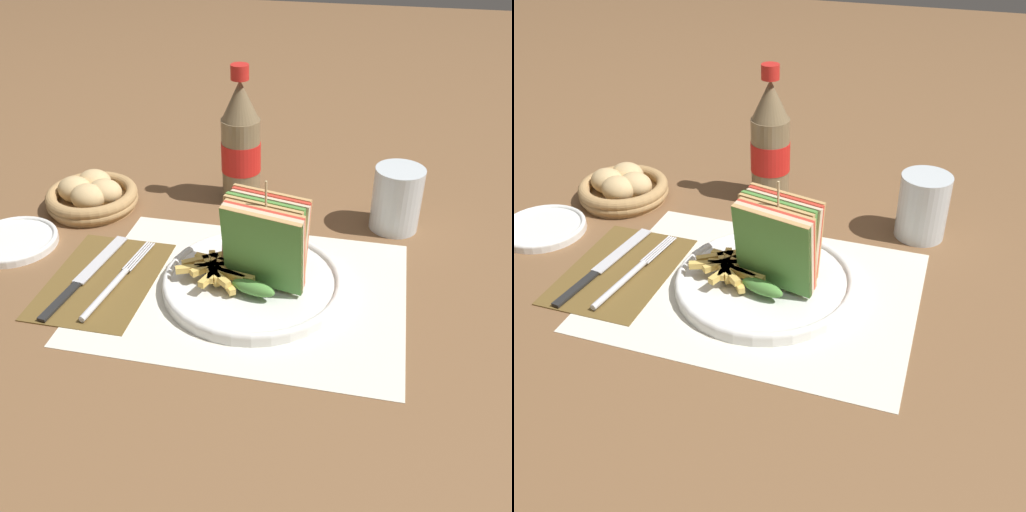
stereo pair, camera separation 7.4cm
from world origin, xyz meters
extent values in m
plane|color=brown|center=(0.00, 0.00, 0.00)|extent=(4.00, 4.00, 0.00)
cube|color=silver|center=(-0.02, 0.01, 0.00)|extent=(0.44, 0.33, 0.00)
cylinder|color=white|center=(-0.02, 0.02, 0.01)|extent=(0.25, 0.25, 0.01)
torus|color=white|center=(-0.02, 0.02, 0.01)|extent=(0.25, 0.25, 0.01)
cube|color=tan|center=(0.00, 0.00, 0.08)|extent=(0.11, 0.04, 0.11)
cube|color=#518E3D|center=(0.00, 0.00, 0.08)|extent=(0.11, 0.04, 0.11)
cube|color=beige|center=(0.00, 0.01, 0.08)|extent=(0.11, 0.04, 0.11)
cube|color=red|center=(0.00, 0.02, 0.08)|extent=(0.11, 0.04, 0.11)
cube|color=tan|center=(0.00, 0.02, 0.07)|extent=(0.11, 0.04, 0.11)
ellipsoid|color=#518E3D|center=(-0.01, -0.02, 0.03)|extent=(0.07, 0.03, 0.02)
cube|color=tan|center=(-0.01, 0.03, 0.07)|extent=(0.11, 0.04, 0.11)
cube|color=#518E3D|center=(-0.01, 0.03, 0.08)|extent=(0.11, 0.04, 0.11)
cube|color=beige|center=(0.00, 0.04, 0.08)|extent=(0.11, 0.04, 0.11)
cube|color=red|center=(0.00, 0.05, 0.08)|extent=(0.11, 0.04, 0.11)
cube|color=tan|center=(0.00, 0.05, 0.08)|extent=(0.11, 0.04, 0.11)
ellipsoid|color=#518E3D|center=(-0.01, 0.02, 0.03)|extent=(0.07, 0.03, 0.02)
cylinder|color=tan|center=(0.00, 0.03, 0.09)|extent=(0.00, 0.00, 0.15)
cube|color=#E0B756|center=(-0.08, 0.01, 0.02)|extent=(0.04, 0.06, 0.01)
cube|color=#E0B756|center=(-0.05, -0.01, 0.02)|extent=(0.03, 0.04, 0.01)
cube|color=#E0B756|center=(-0.08, 0.03, 0.02)|extent=(0.03, 0.07, 0.01)
cube|color=#E0B756|center=(-0.05, 0.02, 0.02)|extent=(0.05, 0.02, 0.01)
cube|color=#E0B756|center=(-0.07, 0.04, 0.02)|extent=(0.07, 0.02, 0.01)
cube|color=#E0B756|center=(-0.04, 0.00, 0.03)|extent=(0.07, 0.02, 0.01)
cube|color=#E0B756|center=(-0.06, 0.03, 0.03)|extent=(0.05, 0.03, 0.01)
cube|color=#E0B756|center=(-0.05, 0.00, 0.03)|extent=(0.05, 0.02, 0.01)
cube|color=#E0B756|center=(-0.06, 0.02, 0.03)|extent=(0.07, 0.02, 0.01)
cube|color=#E0B756|center=(-0.08, 0.01, 0.03)|extent=(0.04, 0.05, 0.01)
cube|color=#E0B756|center=(-0.07, 0.01, 0.03)|extent=(0.04, 0.05, 0.01)
cube|color=#E0B756|center=(-0.06, -0.01, 0.03)|extent=(0.04, 0.04, 0.01)
cube|color=#E0B756|center=(-0.09, 0.01, 0.03)|extent=(0.07, 0.03, 0.01)
cube|color=#E0B756|center=(-0.09, 0.03, 0.03)|extent=(0.06, 0.05, 0.01)
cube|color=#E0B756|center=(-0.06, 0.00, 0.03)|extent=(0.03, 0.07, 0.01)
cube|color=#E0B756|center=(-0.07, 0.01, 0.03)|extent=(0.02, 0.06, 0.01)
cube|color=brown|center=(-0.23, -0.01, 0.00)|extent=(0.15, 0.22, 0.00)
cylinder|color=silver|center=(-0.21, -0.05, 0.01)|extent=(0.02, 0.12, 0.01)
cylinder|color=silver|center=(-0.20, 0.05, 0.01)|extent=(0.01, 0.08, 0.00)
cylinder|color=silver|center=(-0.20, 0.05, 0.01)|extent=(0.01, 0.08, 0.00)
cylinder|color=silver|center=(-0.20, 0.05, 0.01)|extent=(0.01, 0.08, 0.00)
cylinder|color=silver|center=(-0.19, 0.05, 0.01)|extent=(0.01, 0.08, 0.00)
cube|color=black|center=(-0.26, -0.07, 0.01)|extent=(0.02, 0.09, 0.00)
cube|color=silver|center=(-0.25, 0.04, 0.01)|extent=(0.03, 0.13, 0.00)
cylinder|color=#7A6647|center=(-0.09, 0.28, 0.07)|extent=(0.07, 0.07, 0.15)
cylinder|color=red|center=(-0.09, 0.28, 0.08)|extent=(0.07, 0.07, 0.05)
cone|color=#7A6647|center=(-0.09, 0.28, 0.18)|extent=(0.06, 0.06, 0.07)
cylinder|color=red|center=(-0.09, 0.28, 0.22)|extent=(0.03, 0.03, 0.02)
cylinder|color=silver|center=(0.17, 0.23, 0.05)|extent=(0.08, 0.08, 0.10)
cylinder|color=#AD8451|center=(-0.34, 0.19, 0.01)|extent=(0.14, 0.14, 0.01)
torus|color=#AD8451|center=(-0.34, 0.19, 0.01)|extent=(0.16, 0.16, 0.02)
torus|color=#AD8451|center=(-0.34, 0.19, 0.02)|extent=(0.16, 0.16, 0.02)
ellipsoid|color=tan|center=(-0.31, 0.19, 0.03)|extent=(0.06, 0.05, 0.04)
ellipsoid|color=tan|center=(-0.34, 0.22, 0.03)|extent=(0.06, 0.05, 0.04)
ellipsoid|color=tan|center=(-0.36, 0.19, 0.03)|extent=(0.06, 0.05, 0.04)
ellipsoid|color=tan|center=(-0.33, 0.16, 0.03)|extent=(0.06, 0.05, 0.04)
cylinder|color=white|center=(-0.41, 0.05, 0.01)|extent=(0.14, 0.14, 0.01)
torus|color=white|center=(-0.41, 0.05, 0.01)|extent=(0.14, 0.14, 0.01)
camera|label=1|loc=(0.13, -0.64, 0.51)|focal=42.00mm
camera|label=2|loc=(0.20, -0.62, 0.51)|focal=42.00mm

